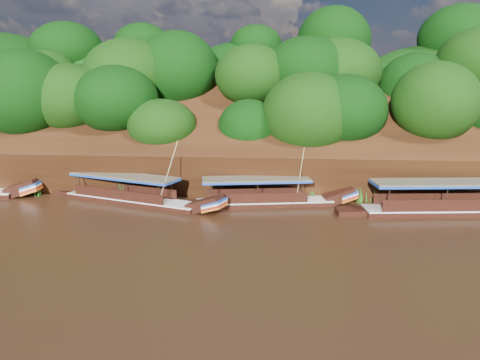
# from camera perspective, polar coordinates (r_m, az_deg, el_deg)

# --- Properties ---
(ground) EXTENTS (160.00, 160.00, 0.00)m
(ground) POSITION_cam_1_polar(r_m,az_deg,el_deg) (29.14, 5.41, -7.33)
(ground) COLOR black
(ground) RESTS_ON ground
(riverbank) EXTENTS (120.00, 30.06, 19.40)m
(riverbank) POSITION_cam_1_polar(r_m,az_deg,el_deg) (50.77, 5.29, 3.42)
(riverbank) COLOR black
(riverbank) RESTS_ON ground
(boat_0) EXTENTS (15.12, 3.70, 5.54)m
(boat_0) POSITION_cam_1_polar(r_m,az_deg,el_deg) (37.95, 25.29, -2.92)
(boat_0) COLOR black
(boat_0) RESTS_ON ground
(boat_1) EXTENTS (12.70, 3.92, 5.05)m
(boat_1) POSITION_cam_1_polar(r_m,az_deg,el_deg) (36.70, 4.01, -2.31)
(boat_1) COLOR black
(boat_1) RESTS_ON ground
(boat_2) EXTENTS (13.78, 6.39, 5.61)m
(boat_2) POSITION_cam_1_polar(r_m,az_deg,el_deg) (37.79, -12.11, -2.12)
(boat_2) COLOR black
(boat_2) RESTS_ON ground
(reeds) EXTENTS (49.17, 2.26, 2.02)m
(reeds) POSITION_cam_1_polar(r_m,az_deg,el_deg) (38.11, 1.66, -1.19)
(reeds) COLOR #246218
(reeds) RESTS_ON ground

